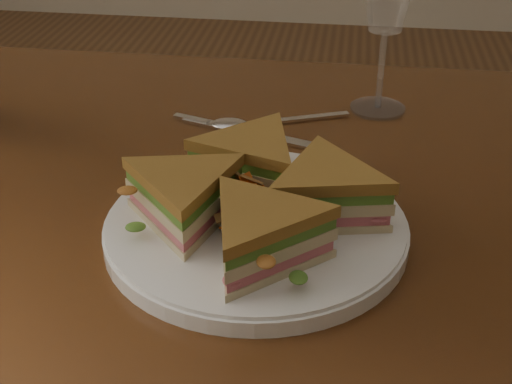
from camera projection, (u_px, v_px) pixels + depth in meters
The scene contains 6 objects.
table at pixel (217, 258), 0.83m from camera, with size 1.20×0.80×0.75m.
plate at pixel (256, 229), 0.70m from camera, with size 0.30×0.30×0.02m, color white.
sandwich_wedges at pixel (256, 197), 0.68m from camera, with size 0.29×0.29×0.06m.
crisps_mound at pixel (256, 200), 0.68m from camera, with size 0.09×0.09×0.05m, color #CC5A1A, non-canonical shape.
spoon at pixel (247, 123), 0.91m from camera, with size 0.17×0.08×0.01m.
knife at pixel (243, 132), 0.90m from camera, with size 0.21×0.08×0.00m.
Camera 1 is at (0.14, -0.67, 1.14)m, focal length 50.00 mm.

